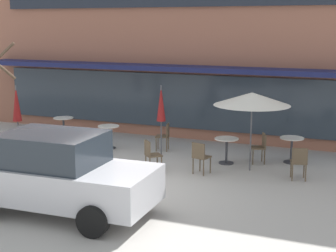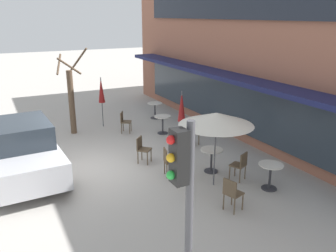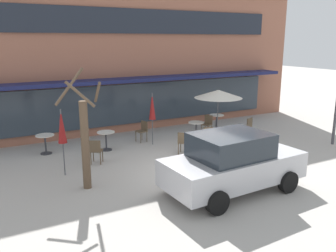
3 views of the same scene
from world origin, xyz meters
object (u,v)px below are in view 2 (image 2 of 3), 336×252
(cafe_chair_1, at_px, (232,192))
(cafe_table_streetside, at_px, (155,108))
(cafe_table_by_tree, at_px, (270,172))
(cafe_table_mid_patio, at_px, (211,156))
(street_tree, at_px, (71,98))
(patio_umbrella_cream_folded, at_px, (216,119))
(traffic_light_pole, at_px, (184,195))
(patio_umbrella_corner_open, at_px, (101,90))
(cafe_chair_5, at_px, (240,164))
(cafe_chair_2, at_px, (169,160))
(parked_sedan, at_px, (24,151))
(cafe_chair_4, at_px, (124,120))
(cafe_chair_0, at_px, (142,148))
(cafe_table_near_wall, at_px, (163,122))
(patio_umbrella_green_folded, at_px, (182,107))
(cafe_chair_3, at_px, (194,132))

(cafe_chair_1, bearing_deg, cafe_table_streetside, 167.80)
(cafe_table_streetside, bearing_deg, cafe_table_by_tree, -1.02)
(cafe_table_mid_patio, relative_size, street_tree, 0.22)
(patio_umbrella_cream_folded, height_order, traffic_light_pole, traffic_light_pole)
(cafe_table_mid_patio, xyz_separation_m, street_tree, (-5.84, -3.00, 1.01))
(patio_umbrella_cream_folded, height_order, patio_umbrella_corner_open, same)
(cafe_table_mid_patio, distance_m, patio_umbrella_corner_open, 6.50)
(patio_umbrella_corner_open, bearing_deg, patio_umbrella_cream_folded, 9.48)
(cafe_chair_1, distance_m, cafe_chair_5, 1.84)
(cafe_chair_1, bearing_deg, cafe_chair_2, -169.49)
(parked_sedan, relative_size, street_tree, 1.21)
(cafe_chair_4, xyz_separation_m, parked_sedan, (2.74, -4.20, 0.35))
(cafe_chair_0, bearing_deg, cafe_table_near_wall, 141.23)
(cafe_table_near_wall, height_order, cafe_table_mid_patio, same)
(cafe_table_by_tree, bearing_deg, street_tree, -153.19)
(patio_umbrella_green_folded, bearing_deg, cafe_chair_2, -38.76)
(patio_umbrella_cream_folded, bearing_deg, cafe_chair_5, 84.50)
(cafe_table_near_wall, height_order, cafe_chair_5, cafe_chair_5)
(cafe_chair_0, relative_size, cafe_chair_5, 1.00)
(cafe_table_mid_patio, xyz_separation_m, patio_umbrella_corner_open, (-6.19, -1.63, 1.11))
(cafe_table_by_tree, relative_size, patio_umbrella_green_folded, 0.35)
(patio_umbrella_corner_open, height_order, cafe_chair_4, patio_umbrella_corner_open)
(cafe_table_mid_patio, distance_m, cafe_chair_2, 1.38)
(patio_umbrella_corner_open, bearing_deg, cafe_table_mid_patio, 14.72)
(patio_umbrella_cream_folded, relative_size, street_tree, 0.62)
(patio_umbrella_corner_open, xyz_separation_m, cafe_chair_2, (5.85, 0.29, -1.10))
(cafe_chair_5, bearing_deg, parked_sedan, -118.65)
(cafe_chair_5, xyz_separation_m, parked_sedan, (-3.11, -5.69, 0.35))
(cafe_table_by_tree, height_order, cafe_chair_4, cafe_chair_4)
(cafe_chair_3, relative_size, cafe_chair_5, 1.00)
(cafe_chair_4, bearing_deg, cafe_chair_1, 1.66)
(cafe_table_streetside, relative_size, patio_umbrella_cream_folded, 0.35)
(cafe_table_streetside, bearing_deg, cafe_table_near_wall, -17.02)
(cafe_chair_3, bearing_deg, cafe_chair_1, -19.59)
(patio_umbrella_green_folded, distance_m, cafe_chair_4, 3.25)
(cafe_table_mid_patio, bearing_deg, cafe_table_near_wall, 175.81)
(cafe_table_near_wall, xyz_separation_m, cafe_chair_4, (-0.85, -1.37, 0.01))
(cafe_table_near_wall, height_order, cafe_chair_4, cafe_chair_4)
(cafe_chair_1, distance_m, parked_sedan, 6.26)
(cafe_table_by_tree, xyz_separation_m, cafe_table_mid_patio, (-1.74, -0.84, 0.00))
(patio_umbrella_corner_open, bearing_deg, cafe_chair_0, -0.32)
(parked_sedan, xyz_separation_m, street_tree, (-3.64, 2.28, 0.65))
(patio_umbrella_green_folded, distance_m, parked_sedan, 5.42)
(cafe_chair_1, xyz_separation_m, cafe_chair_4, (-7.17, -0.21, 0.00))
(cafe_chair_2, relative_size, traffic_light_pole, 0.26)
(cafe_chair_2, distance_m, traffic_light_pole, 5.74)
(cafe_table_streetside, distance_m, cafe_chair_4, 2.46)
(cafe_chair_0, relative_size, cafe_chair_4, 1.00)
(patio_umbrella_corner_open, xyz_separation_m, cafe_chair_1, (8.41, 0.76, -1.10))
(patio_umbrella_green_folded, height_order, parked_sedan, patio_umbrella_green_folded)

